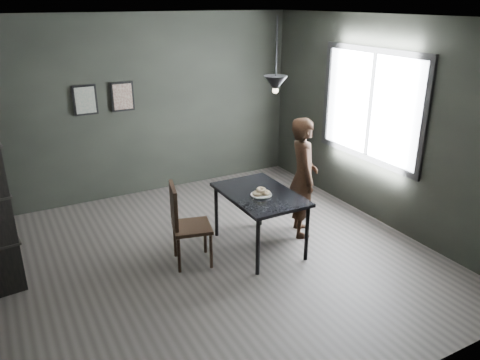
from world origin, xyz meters
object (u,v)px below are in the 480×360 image
woman (303,178)px  pendant_lamp (276,83)px  white_plate (261,195)px  wood_chair (184,220)px  cafe_table (260,199)px

woman → pendant_lamp: pendant_lamp is taller
white_plate → wood_chair: wood_chair is taller
cafe_table → pendant_lamp: (0.25, 0.10, 1.38)m
cafe_table → pendant_lamp: 1.41m
cafe_table → woman: size_ratio=0.75×
wood_chair → pendant_lamp: size_ratio=1.17×
white_plate → cafe_table: bearing=70.5°
wood_chair → pendant_lamp: pendant_lamp is taller
cafe_table → white_plate: (-0.03, -0.08, 0.08)m
white_plate → woman: size_ratio=0.14×
cafe_table → white_plate: size_ratio=5.22×
cafe_table → woman: woman is taller
cafe_table → white_plate: 0.12m
wood_chair → cafe_table: bearing=8.8°
pendant_lamp → white_plate: bearing=-146.9°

